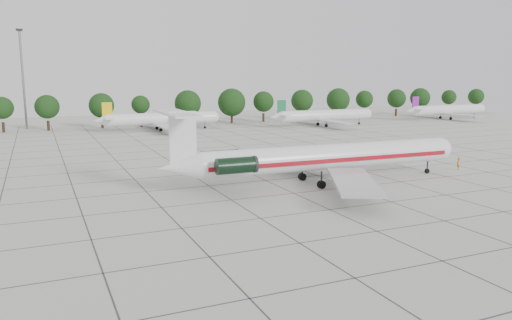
{
  "coord_description": "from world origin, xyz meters",
  "views": [
    {
      "loc": [
        -27.64,
        -51.31,
        14.05
      ],
      "look_at": [
        -2.85,
        4.76,
        3.5
      ],
      "focal_mm": 35.0,
      "sensor_mm": 36.0,
      "label": 1
    }
  ],
  "objects_px": {
    "ground_crew": "(458,164)",
    "bg_airliner_d": "(325,116)",
    "bg_airliner_c": "(162,119)",
    "floodlight_mast": "(23,73)",
    "bg_airliner_e": "(448,110)",
    "main_airliner": "(316,157)"
  },
  "relations": [
    {
      "from": "ground_crew",
      "to": "bg_airliner_d",
      "type": "distance_m",
      "value": 64.7
    },
    {
      "from": "bg_airliner_c",
      "to": "floodlight_mast",
      "type": "xyz_separation_m",
      "value": [
        -31.47,
        18.47,
        11.37
      ]
    },
    {
      "from": "ground_crew",
      "to": "floodlight_mast",
      "type": "distance_m",
      "value": 107.63
    },
    {
      "from": "bg_airliner_c",
      "to": "bg_airliner_e",
      "type": "distance_m",
      "value": 90.7
    },
    {
      "from": "bg_airliner_d",
      "to": "floodlight_mast",
      "type": "xyz_separation_m",
      "value": [
        -74.88,
        25.94,
        11.37
      ]
    },
    {
      "from": "bg_airliner_c",
      "to": "floodlight_mast",
      "type": "relative_size",
      "value": 1.11
    },
    {
      "from": "main_airliner",
      "to": "bg_airliner_d",
      "type": "bearing_deg",
      "value": 59.03
    },
    {
      "from": "bg_airliner_c",
      "to": "bg_airliner_e",
      "type": "xyz_separation_m",
      "value": [
        90.58,
        -4.69,
        0.0
      ]
    },
    {
      "from": "main_airliner",
      "to": "floodlight_mast",
      "type": "bearing_deg",
      "value": 113.11
    },
    {
      "from": "ground_crew",
      "to": "bg_airliner_c",
      "type": "distance_m",
      "value": 75.65
    },
    {
      "from": "bg_airliner_c",
      "to": "bg_airliner_d",
      "type": "height_order",
      "value": "same"
    },
    {
      "from": "main_airliner",
      "to": "ground_crew",
      "type": "bearing_deg",
      "value": 0.95
    },
    {
      "from": "main_airliner",
      "to": "ground_crew",
      "type": "xyz_separation_m",
      "value": [
        24.35,
        -0.23,
        -2.56
      ]
    },
    {
      "from": "ground_crew",
      "to": "floodlight_mast",
      "type": "xyz_separation_m",
      "value": [
        -59.42,
        88.74,
        13.34
      ]
    },
    {
      "from": "bg_airliner_c",
      "to": "floodlight_mast",
      "type": "height_order",
      "value": "floodlight_mast"
    },
    {
      "from": "bg_airliner_c",
      "to": "bg_airliner_e",
      "type": "bearing_deg",
      "value": -2.96
    },
    {
      "from": "bg_airliner_c",
      "to": "bg_airliner_e",
      "type": "relative_size",
      "value": 1.0
    },
    {
      "from": "main_airliner",
      "to": "bg_airliner_c",
      "type": "relative_size",
      "value": 1.5
    },
    {
      "from": "main_airliner",
      "to": "floodlight_mast",
      "type": "relative_size",
      "value": 1.66
    },
    {
      "from": "main_airliner",
      "to": "bg_airliner_d",
      "type": "height_order",
      "value": "main_airliner"
    },
    {
      "from": "bg_airliner_e",
      "to": "floodlight_mast",
      "type": "relative_size",
      "value": 1.11
    },
    {
      "from": "main_airliner",
      "to": "floodlight_mast",
      "type": "distance_m",
      "value": 95.81
    }
  ]
}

